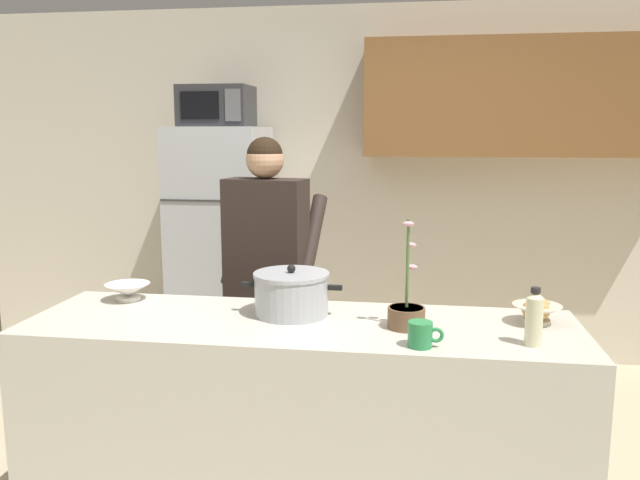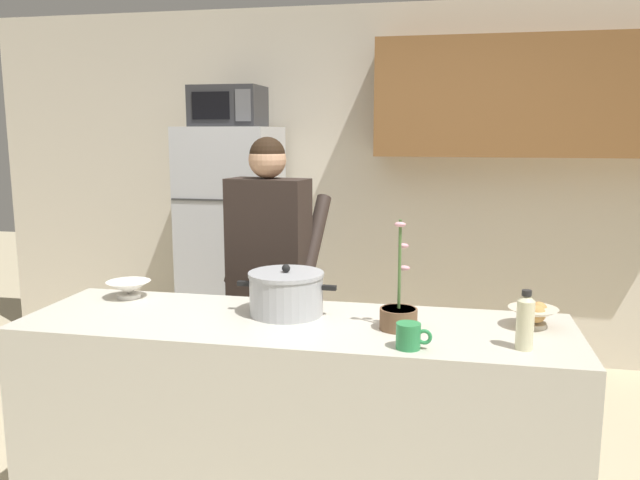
{
  "view_description": "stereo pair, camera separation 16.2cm",
  "coord_description": "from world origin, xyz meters",
  "px_view_note": "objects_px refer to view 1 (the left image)",
  "views": [
    {
      "loc": [
        0.46,
        -2.49,
        1.7
      ],
      "look_at": [
        0.0,
        0.55,
        1.17
      ],
      "focal_mm": 35.6,
      "sensor_mm": 36.0,
      "label": 1
    },
    {
      "loc": [
        0.62,
        -2.46,
        1.7
      ],
      "look_at": [
        0.0,
        0.55,
        1.17
      ],
      "focal_mm": 35.6,
      "sensor_mm": 36.0,
      "label": 2
    }
  ],
  "objects_px": {
    "refrigerator": "(222,248)",
    "bread_bowl": "(537,312)",
    "microwave": "(217,106)",
    "cooking_pot": "(292,294)",
    "potted_orchid": "(406,313)",
    "coffee_mug": "(421,334)",
    "bottle_near_edge": "(534,317)",
    "empty_bowl": "(128,291)",
    "person_near_pot": "(267,256)"
  },
  "relations": [
    {
      "from": "person_near_pot",
      "to": "potted_orchid",
      "type": "relative_size",
      "value": 3.78
    },
    {
      "from": "cooking_pot",
      "to": "bread_bowl",
      "type": "relative_size",
      "value": 2.21
    },
    {
      "from": "bread_bowl",
      "to": "empty_bowl",
      "type": "xyz_separation_m",
      "value": [
        -1.82,
        0.1,
        -0.01
      ]
    },
    {
      "from": "refrigerator",
      "to": "cooking_pot",
      "type": "bearing_deg",
      "value": -63.89
    },
    {
      "from": "refrigerator",
      "to": "bread_bowl",
      "type": "xyz_separation_m",
      "value": [
        1.88,
        -1.74,
        0.11
      ]
    },
    {
      "from": "person_near_pot",
      "to": "bottle_near_edge",
      "type": "distance_m",
      "value": 1.51
    },
    {
      "from": "coffee_mug",
      "to": "cooking_pot",
      "type": "bearing_deg",
      "value": 148.2
    },
    {
      "from": "coffee_mug",
      "to": "potted_orchid",
      "type": "relative_size",
      "value": 0.3
    },
    {
      "from": "person_near_pot",
      "to": "empty_bowl",
      "type": "height_order",
      "value": "person_near_pot"
    },
    {
      "from": "refrigerator",
      "to": "bread_bowl",
      "type": "bearing_deg",
      "value": -42.81
    },
    {
      "from": "refrigerator",
      "to": "coffee_mug",
      "type": "height_order",
      "value": "refrigerator"
    },
    {
      "from": "microwave",
      "to": "bread_bowl",
      "type": "distance_m",
      "value": 2.7
    },
    {
      "from": "person_near_pot",
      "to": "coffee_mug",
      "type": "distance_m",
      "value": 1.26
    },
    {
      "from": "coffee_mug",
      "to": "bread_bowl",
      "type": "height_order",
      "value": "bread_bowl"
    },
    {
      "from": "bottle_near_edge",
      "to": "potted_orchid",
      "type": "height_order",
      "value": "potted_orchid"
    },
    {
      "from": "empty_bowl",
      "to": "cooking_pot",
      "type": "bearing_deg",
      "value": -8.06
    },
    {
      "from": "person_near_pot",
      "to": "cooking_pot",
      "type": "xyz_separation_m",
      "value": [
        0.26,
        -0.63,
        -0.03
      ]
    },
    {
      "from": "microwave",
      "to": "bread_bowl",
      "type": "relative_size",
      "value": 2.43
    },
    {
      "from": "bottle_near_edge",
      "to": "empty_bowl",
      "type": "bearing_deg",
      "value": 167.91
    },
    {
      "from": "microwave",
      "to": "bottle_near_edge",
      "type": "xyz_separation_m",
      "value": [
        1.81,
        -1.99,
        -0.84
      ]
    },
    {
      "from": "refrigerator",
      "to": "microwave",
      "type": "relative_size",
      "value": 3.6
    },
    {
      "from": "bottle_near_edge",
      "to": "microwave",
      "type": "bearing_deg",
      "value": 132.29
    },
    {
      "from": "microwave",
      "to": "potted_orchid",
      "type": "xyz_separation_m",
      "value": [
        1.35,
        -1.85,
        -0.89
      ]
    },
    {
      "from": "empty_bowl",
      "to": "bottle_near_edge",
      "type": "bearing_deg",
      "value": -12.09
    },
    {
      "from": "refrigerator",
      "to": "potted_orchid",
      "type": "bearing_deg",
      "value": -54.17
    },
    {
      "from": "bread_bowl",
      "to": "empty_bowl",
      "type": "height_order",
      "value": "bread_bowl"
    },
    {
      "from": "bread_bowl",
      "to": "empty_bowl",
      "type": "distance_m",
      "value": 1.82
    },
    {
      "from": "coffee_mug",
      "to": "empty_bowl",
      "type": "height_order",
      "value": "coffee_mug"
    },
    {
      "from": "refrigerator",
      "to": "cooking_pot",
      "type": "relative_size",
      "value": 3.97
    },
    {
      "from": "bread_bowl",
      "to": "potted_orchid",
      "type": "distance_m",
      "value": 0.54
    },
    {
      "from": "bread_bowl",
      "to": "empty_bowl",
      "type": "bearing_deg",
      "value": 176.89
    },
    {
      "from": "cooking_pot",
      "to": "bread_bowl",
      "type": "height_order",
      "value": "cooking_pot"
    },
    {
      "from": "microwave",
      "to": "bread_bowl",
      "type": "xyz_separation_m",
      "value": [
        1.88,
        -1.72,
        -0.9
      ]
    },
    {
      "from": "person_near_pot",
      "to": "microwave",
      "type": "bearing_deg",
      "value": 118.75
    },
    {
      "from": "refrigerator",
      "to": "bottle_near_edge",
      "type": "distance_m",
      "value": 2.72
    },
    {
      "from": "bread_bowl",
      "to": "bottle_near_edge",
      "type": "height_order",
      "value": "bottle_near_edge"
    },
    {
      "from": "coffee_mug",
      "to": "potted_orchid",
      "type": "height_order",
      "value": "potted_orchid"
    },
    {
      "from": "coffee_mug",
      "to": "bottle_near_edge",
      "type": "xyz_separation_m",
      "value": [
        0.41,
        0.08,
        0.06
      ]
    },
    {
      "from": "empty_bowl",
      "to": "potted_orchid",
      "type": "bearing_deg",
      "value": -10.1
    },
    {
      "from": "cooking_pot",
      "to": "coffee_mug",
      "type": "bearing_deg",
      "value": -31.8
    },
    {
      "from": "refrigerator",
      "to": "cooking_pot",
      "type": "distance_m",
      "value": 1.96
    },
    {
      "from": "refrigerator",
      "to": "coffee_mug",
      "type": "relative_size",
      "value": 13.2
    },
    {
      "from": "refrigerator",
      "to": "microwave",
      "type": "bearing_deg",
      "value": -89.93
    },
    {
      "from": "microwave",
      "to": "empty_bowl",
      "type": "height_order",
      "value": "microwave"
    },
    {
      "from": "person_near_pot",
      "to": "bread_bowl",
      "type": "bearing_deg",
      "value": -25.91
    },
    {
      "from": "microwave",
      "to": "coffee_mug",
      "type": "xyz_separation_m",
      "value": [
        1.41,
        -2.07,
        -0.9
      ]
    },
    {
      "from": "person_near_pot",
      "to": "refrigerator",
      "type": "bearing_deg",
      "value": 118.28
    },
    {
      "from": "empty_bowl",
      "to": "potted_orchid",
      "type": "xyz_separation_m",
      "value": [
        1.29,
        -0.23,
        0.01
      ]
    },
    {
      "from": "potted_orchid",
      "to": "microwave",
      "type": "bearing_deg",
      "value": 126.15
    },
    {
      "from": "refrigerator",
      "to": "bread_bowl",
      "type": "relative_size",
      "value": 8.75
    }
  ]
}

